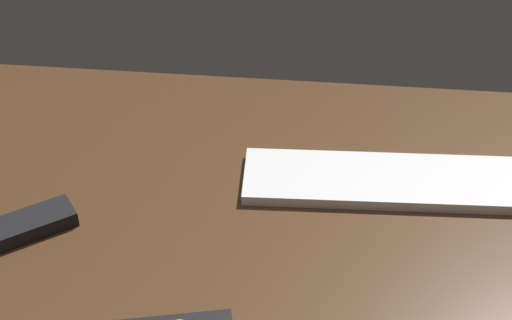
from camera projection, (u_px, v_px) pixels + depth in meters
The scene contains 3 objects.
desk at pixel (262, 220), 101.75cm from camera, with size 140.00×84.00×2.00cm, color #4C301C.
keyboard at pixel (384, 180), 106.63cm from camera, with size 44.78×13.10×1.73cm, color white.
tv_remote at pixel (11, 231), 96.42cm from camera, with size 18.32×5.44×2.37cm, color black.
Camera 1 is at (7.86, -76.59, 68.15)cm, focal length 46.79 mm.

